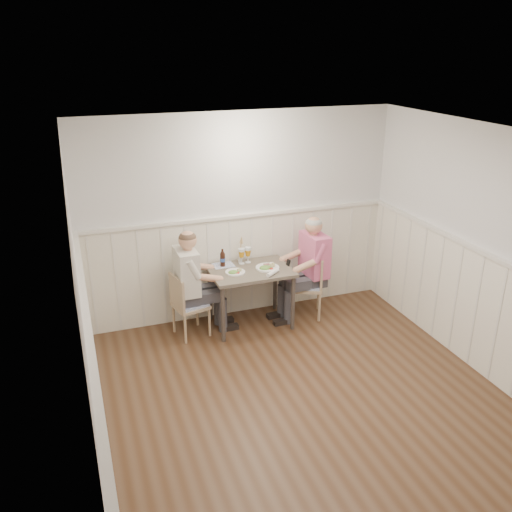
{
  "coord_description": "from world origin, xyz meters",
  "views": [
    {
      "loc": [
        -1.98,
        -3.92,
        3.33
      ],
      "look_at": [
        -0.0,
        1.64,
        1.0
      ],
      "focal_mm": 38.0,
      "sensor_mm": 36.0,
      "label": 1
    }
  ],
  "objects_px": {
    "chair_right": "(311,283)",
    "man_in_pink": "(311,274)",
    "chair_left": "(187,303)",
    "dining_table": "(251,277)",
    "beer_bottle": "(223,259)",
    "grass_vase": "(240,251)",
    "diner_cream": "(191,291)"
  },
  "relations": [
    {
      "from": "man_in_pink",
      "to": "diner_cream",
      "type": "height_order",
      "value": "man_in_pink"
    },
    {
      "from": "chair_left",
      "to": "man_in_pink",
      "type": "height_order",
      "value": "man_in_pink"
    },
    {
      "from": "beer_bottle",
      "to": "grass_vase",
      "type": "distance_m",
      "value": 0.25
    },
    {
      "from": "man_in_pink",
      "to": "diner_cream",
      "type": "relative_size",
      "value": 1.01
    },
    {
      "from": "chair_right",
      "to": "chair_left",
      "type": "xyz_separation_m",
      "value": [
        -1.62,
        0.01,
        -0.02
      ]
    },
    {
      "from": "dining_table",
      "to": "chair_left",
      "type": "bearing_deg",
      "value": -178.95
    },
    {
      "from": "chair_left",
      "to": "grass_vase",
      "type": "height_order",
      "value": "grass_vase"
    },
    {
      "from": "chair_left",
      "to": "grass_vase",
      "type": "distance_m",
      "value": 0.93
    },
    {
      "from": "chair_left",
      "to": "chair_right",
      "type": "bearing_deg",
      "value": -0.24
    },
    {
      "from": "dining_table",
      "to": "grass_vase",
      "type": "relative_size",
      "value": 2.73
    },
    {
      "from": "diner_cream",
      "to": "grass_vase",
      "type": "xyz_separation_m",
      "value": [
        0.69,
        0.21,
        0.35
      ]
    },
    {
      "from": "beer_bottle",
      "to": "grass_vase",
      "type": "height_order",
      "value": "grass_vase"
    },
    {
      "from": "dining_table",
      "to": "chair_right",
      "type": "xyz_separation_m",
      "value": [
        0.81,
        -0.02,
        -0.2
      ]
    },
    {
      "from": "chair_left",
      "to": "diner_cream",
      "type": "height_order",
      "value": "diner_cream"
    },
    {
      "from": "chair_left",
      "to": "beer_bottle",
      "type": "distance_m",
      "value": 0.7
    },
    {
      "from": "chair_left",
      "to": "beer_bottle",
      "type": "xyz_separation_m",
      "value": [
        0.52,
        0.22,
        0.42
      ]
    },
    {
      "from": "dining_table",
      "to": "chair_right",
      "type": "height_order",
      "value": "chair_right"
    },
    {
      "from": "dining_table",
      "to": "chair_right",
      "type": "relative_size",
      "value": 1.19
    },
    {
      "from": "diner_cream",
      "to": "beer_bottle",
      "type": "bearing_deg",
      "value": 21.34
    },
    {
      "from": "dining_table",
      "to": "grass_vase",
      "type": "bearing_deg",
      "value": 103.25
    },
    {
      "from": "dining_table",
      "to": "beer_bottle",
      "type": "height_order",
      "value": "beer_bottle"
    },
    {
      "from": "chair_left",
      "to": "beer_bottle",
      "type": "relative_size",
      "value": 3.51
    },
    {
      "from": "chair_left",
      "to": "man_in_pink",
      "type": "xyz_separation_m",
      "value": [
        1.62,
        0.0,
        0.14
      ]
    },
    {
      "from": "man_in_pink",
      "to": "beer_bottle",
      "type": "relative_size",
      "value": 5.98
    },
    {
      "from": "chair_right",
      "to": "man_in_pink",
      "type": "height_order",
      "value": "man_in_pink"
    },
    {
      "from": "chair_left",
      "to": "man_in_pink",
      "type": "relative_size",
      "value": 0.59
    },
    {
      "from": "man_in_pink",
      "to": "dining_table",
      "type": "bearing_deg",
      "value": 179.27
    },
    {
      "from": "chair_right",
      "to": "diner_cream",
      "type": "bearing_deg",
      "value": 178.01
    },
    {
      "from": "chair_left",
      "to": "grass_vase",
      "type": "relative_size",
      "value": 2.2
    },
    {
      "from": "man_in_pink",
      "to": "beer_bottle",
      "type": "distance_m",
      "value": 1.16
    },
    {
      "from": "diner_cream",
      "to": "man_in_pink",
      "type": "bearing_deg",
      "value": -1.56
    },
    {
      "from": "chair_left",
      "to": "grass_vase",
      "type": "bearing_deg",
      "value": 18.92
    }
  ]
}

